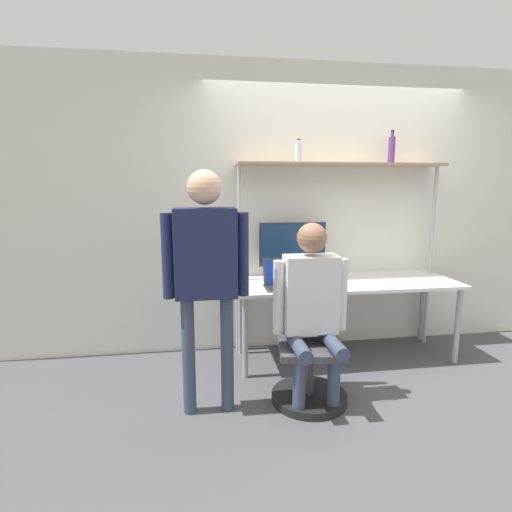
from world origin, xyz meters
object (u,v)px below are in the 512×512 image
(monitor, at_px, (293,247))
(person_seated, at_px, (312,300))
(person_standing, at_px, (206,262))
(bottle_purple, at_px, (392,149))
(laptop, at_px, (284,279))
(cell_phone, at_px, (316,287))
(bottle_clear, at_px, (298,152))
(office_chair, at_px, (309,364))

(monitor, xyz_separation_m, person_seated, (-0.08, -0.94, -0.24))
(person_standing, xyz_separation_m, bottle_purple, (1.75, 0.94, 0.83))
(laptop, distance_m, person_standing, 0.97)
(person_seated, relative_size, person_standing, 0.79)
(cell_phone, xyz_separation_m, bottle_clear, (-0.08, 0.36, 1.15))
(laptop, xyz_separation_m, person_seated, (0.06, -0.61, -0.01))
(cell_phone, bearing_deg, person_standing, -148.55)
(monitor, height_order, office_chair, monitor)
(bottle_clear, bearing_deg, bottle_purple, 0.00)
(laptop, xyz_separation_m, bottle_clear, (0.18, 0.32, 1.08))
(person_standing, height_order, bottle_purple, bottle_purple)
(laptop, distance_m, cell_phone, 0.28)
(monitor, distance_m, office_chair, 1.17)
(monitor, xyz_separation_m, cell_phone, (0.12, -0.37, -0.29))
(cell_phone, relative_size, person_seated, 0.11)
(cell_phone, xyz_separation_m, person_seated, (-0.20, -0.56, 0.05))
(monitor, bearing_deg, cell_phone, -72.40)
(person_seated, xyz_separation_m, bottle_clear, (0.12, 0.93, 1.10))
(office_chair, distance_m, person_standing, 1.11)
(office_chair, bearing_deg, bottle_clear, 82.63)
(office_chair, height_order, bottle_clear, bottle_clear)
(laptop, relative_size, cell_phone, 2.35)
(laptop, height_order, cell_phone, laptop)
(person_standing, height_order, bottle_clear, bottle_clear)
(bottle_purple, bearing_deg, person_seated, -137.31)
(laptop, relative_size, office_chair, 0.39)
(laptop, relative_size, person_standing, 0.21)
(monitor, distance_m, bottle_clear, 0.86)
(bottle_clear, bearing_deg, monitor, 162.40)
(cell_phone, relative_size, person_standing, 0.09)
(bottle_purple, bearing_deg, person_standing, -151.69)
(person_seated, bearing_deg, office_chair, 82.68)
(laptop, height_order, person_seated, person_seated)
(person_seated, xyz_separation_m, person_standing, (-0.74, -0.01, 0.31))
(laptop, relative_size, bottle_purple, 1.18)
(bottle_clear, bearing_deg, office_chair, -97.37)
(laptop, distance_m, bottle_clear, 1.14)
(monitor, xyz_separation_m, bottle_clear, (0.04, -0.01, 0.85))
(monitor, bearing_deg, person_seated, -95.09)
(monitor, relative_size, office_chair, 0.70)
(person_seated, distance_m, bottle_clear, 1.44)
(monitor, xyz_separation_m, laptop, (-0.15, -0.33, -0.23))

